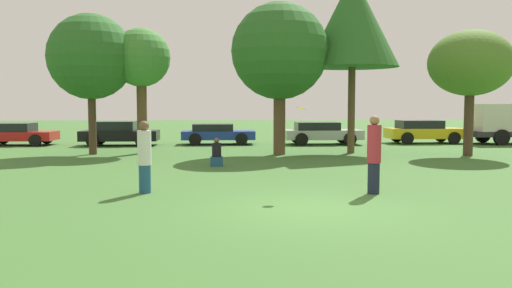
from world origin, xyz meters
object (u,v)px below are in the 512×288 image
at_px(parked_car_red, 17,134).
at_px(tree_3, 353,21).
at_px(tree_2, 280,52).
at_px(parked_car_silver, 321,132).
at_px(tree_0, 91,57).
at_px(parked_car_yellow, 423,131).
at_px(person_catcher, 374,154).
at_px(bystander_sitting, 217,155).
at_px(frisbee, 301,108).
at_px(parked_car_black, 118,133).
at_px(person_thrower, 144,156).
at_px(tree_1, 141,60).
at_px(tree_4, 470,64).
at_px(parked_car_blue, 217,133).

bearing_deg(parked_car_red, tree_3, -18.30).
bearing_deg(tree_2, parked_car_silver, 63.04).
xyz_separation_m(tree_0, parked_car_red, (-5.37, 5.38, -3.65)).
xyz_separation_m(tree_0, parked_car_yellow, (17.08, 5.59, -3.59)).
relative_size(tree_0, parked_car_red, 1.60).
height_order(person_catcher, bystander_sitting, person_catcher).
distance_m(frisbee, parked_car_black, 17.52).
xyz_separation_m(person_thrower, bystander_sitting, (1.70, 5.65, -0.51)).
xyz_separation_m(tree_1, parked_car_silver, (9.01, 4.83, -3.54)).
relative_size(bystander_sitting, parked_car_black, 0.25).
relative_size(parked_car_black, parked_car_silver, 0.96).
relative_size(parked_car_red, parked_car_yellow, 0.90).
distance_m(tree_3, tree_4, 5.38).
relative_size(person_thrower, person_catcher, 0.93).
distance_m(person_thrower, parked_car_red, 18.26).
relative_size(person_thrower, bystander_sitting, 1.78).
bearing_deg(tree_3, tree_2, -171.29).
bearing_deg(tree_2, person_catcher, -82.50).
xyz_separation_m(tree_3, parked_car_black, (-11.46, 4.97, -5.26)).
bearing_deg(tree_1, tree_4, -7.06).
bearing_deg(parked_car_blue, tree_1, -122.72).
bearing_deg(parked_car_yellow, parked_car_black, -178.37).
xyz_separation_m(frisbee, parked_car_silver, (3.37, 15.88, -1.48)).
xyz_separation_m(person_catcher, parked_car_red, (-14.99, 16.18, -0.36)).
bearing_deg(parked_car_yellow, tree_1, -161.02).
bearing_deg(person_thrower, parked_car_black, 108.08).
relative_size(person_catcher, tree_0, 0.32).
distance_m(person_thrower, frisbee, 4.10).
bearing_deg(person_catcher, parked_car_black, -54.59).
distance_m(bystander_sitting, parked_car_silver, 11.30).
xyz_separation_m(person_catcher, frisbee, (-1.84, 0.03, 1.14)).
height_order(frisbee, parked_car_black, frisbee).
height_order(tree_3, parked_car_blue, tree_3).
bearing_deg(parked_car_silver, parked_car_black, -179.64).
height_order(person_catcher, tree_1, tree_1).
bearing_deg(tree_3, parked_car_blue, 138.29).
xyz_separation_m(frisbee, tree_3, (3.82, 10.72, 3.80)).
relative_size(tree_1, parked_car_black, 1.38).
height_order(frisbee, parked_car_red, frisbee).
relative_size(tree_2, parked_car_blue, 1.66).
height_order(bystander_sitting, parked_car_yellow, parked_car_yellow).
bearing_deg(person_thrower, bystander_sitting, 77.56).
bearing_deg(person_thrower, tree_3, 57.55).
bearing_deg(parked_car_blue, person_thrower, -96.09).
distance_m(tree_3, parked_car_yellow, 9.45).
height_order(parked_car_blue, parked_car_yellow, parked_car_yellow).
height_order(tree_1, parked_car_blue, tree_1).
xyz_separation_m(frisbee, tree_0, (-7.77, 10.77, 2.15)).
distance_m(tree_1, tree_3, 9.61).
bearing_deg(tree_3, person_thrower, -126.77).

